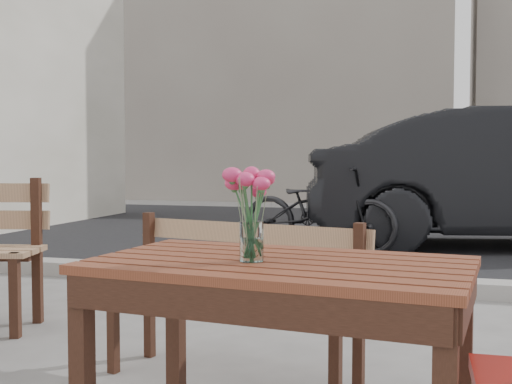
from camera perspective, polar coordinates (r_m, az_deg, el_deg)
street at (r=7.15m, az=10.23°, el=-5.09°), size 30.00×8.12×0.12m
backdrop_buildings at (r=16.58m, az=14.15°, el=11.84°), size 15.50×4.00×8.00m
main_table at (r=2.03m, az=2.08°, el=-9.36°), size 1.22×0.80×0.71m
main_bench at (r=3.01m, az=-1.60°, el=-7.77°), size 1.29×0.62×0.77m
main_vase at (r=1.96m, az=-0.40°, el=-0.95°), size 0.16×0.16×0.29m
bicycle at (r=7.09m, az=5.58°, el=-1.54°), size 1.87×0.94×0.94m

